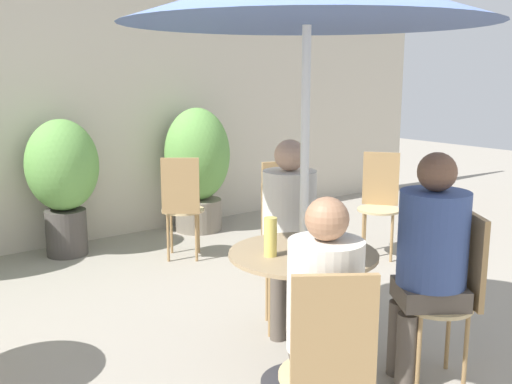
{
  "coord_description": "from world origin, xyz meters",
  "views": [
    {
      "loc": [
        -1.83,
        -2.12,
        1.66
      ],
      "look_at": [
        0.16,
        0.48,
        0.99
      ],
      "focal_mm": 42.0,
      "sensor_mm": 36.0,
      "label": 1
    }
  ],
  "objects": [
    {
      "name": "bistro_chair_5",
      "position": [
        0.74,
        2.31,
        0.55
      ],
      "size": [
        0.43,
        0.44,
        0.93
      ],
      "rotation": [
        0.0,
        0.0,
        2.51
      ],
      "color": "tan",
      "rests_on": "ground_plane"
    },
    {
      "name": "beer_glass_2",
      "position": [
        -0.02,
        0.13,
        0.84
      ],
      "size": [
        0.07,
        0.07,
        0.2
      ],
      "color": "#DBC65B",
      "rests_on": "cafe_table_near"
    },
    {
      "name": "seated_person_0",
      "position": [
        -0.22,
        -0.47,
        0.7
      ],
      "size": [
        0.38,
        0.39,
        1.17
      ],
      "rotation": [
        0.0,
        0.0,
        2.54
      ],
      "color": "brown",
      "rests_on": "ground_plane"
    },
    {
      "name": "beer_glass_1",
      "position": [
        0.33,
        0.12,
        0.83
      ],
      "size": [
        0.07,
        0.07,
        0.19
      ],
      "color": "beige",
      "rests_on": "cafe_table_near"
    },
    {
      "name": "storefront_wall",
      "position": [
        0.0,
        3.45,
        1.5
      ],
      "size": [
        10.0,
        0.06,
        3.0
      ],
      "color": "beige",
      "rests_on": "ground_plane"
    },
    {
      "name": "bistro_chair_2",
      "position": [
        0.61,
        0.75,
        0.55
      ],
      "size": [
        0.43,
        0.44,
        0.93
      ],
      "rotation": [
        0.0,
        0.0,
        -0.6
      ],
      "color": "tan",
      "rests_on": "ground_plane"
    },
    {
      "name": "cafe_table_near",
      "position": [
        0.16,
        0.08,
        0.56
      ],
      "size": [
        0.77,
        0.77,
        0.74
      ],
      "color": "#2D2D33",
      "rests_on": "ground_plane"
    },
    {
      "name": "seated_person_1",
      "position": [
        0.7,
        -0.3,
        0.73
      ],
      "size": [
        0.46,
        0.45,
        1.25
      ],
      "rotation": [
        0.0,
        0.0,
        4.11
      ],
      "color": "brown",
      "rests_on": "ground_plane"
    },
    {
      "name": "bistro_chair_1",
      "position": [
        0.82,
        -0.38,
        0.55
      ],
      "size": [
        0.44,
        0.43,
        0.93
      ],
      "rotation": [
        0.0,
        0.0,
        -2.17
      ],
      "color": "tan",
      "rests_on": "ground_plane"
    },
    {
      "name": "potted_plant_2",
      "position": [
        1.4,
        3.11,
        0.71
      ],
      "size": [
        0.67,
        0.67,
        1.28
      ],
      "color": "slate",
      "rests_on": "ground_plane"
    },
    {
      "name": "potted_plant_1",
      "position": [
        -0.01,
        3.1,
        0.74
      ],
      "size": [
        0.64,
        0.64,
        1.24
      ],
      "color": "#47423D",
      "rests_on": "ground_plane"
    },
    {
      "name": "bistro_chair_4",
      "position": [
        2.26,
        1.4,
        0.55
      ],
      "size": [
        0.44,
        0.43,
        0.93
      ],
      "rotation": [
        0.0,
        0.0,
        5.39
      ],
      "color": "tan",
      "rests_on": "ground_plane"
    },
    {
      "name": "bistro_chair_0",
      "position": [
        -0.3,
        -0.59,
        0.55
      ],
      "size": [
        0.43,
        0.44,
        0.93
      ],
      "rotation": [
        0.0,
        0.0,
        -3.74
      ],
      "color": "tan",
      "rests_on": "ground_plane"
    },
    {
      "name": "bistro_chair_3",
      "position": [
        1.22,
        1.5,
        0.55
      ],
      "size": [
        0.41,
        0.42,
        0.93
      ],
      "rotation": [
        0.0,
        0.0,
        5.92
      ],
      "color": "tan",
      "rests_on": "ground_plane"
    },
    {
      "name": "beer_glass_0",
      "position": [
        0.17,
        -0.1,
        0.83
      ],
      "size": [
        0.06,
        0.06,
        0.18
      ],
      "color": "beige",
      "rests_on": "cafe_table_near"
    },
    {
      "name": "seated_person_2",
      "position": [
        0.53,
        0.62,
        0.73
      ],
      "size": [
        0.42,
        0.42,
        1.24
      ],
      "rotation": [
        0.0,
        0.0,
        -0.6
      ],
      "color": "brown",
      "rests_on": "ground_plane"
    }
  ]
}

